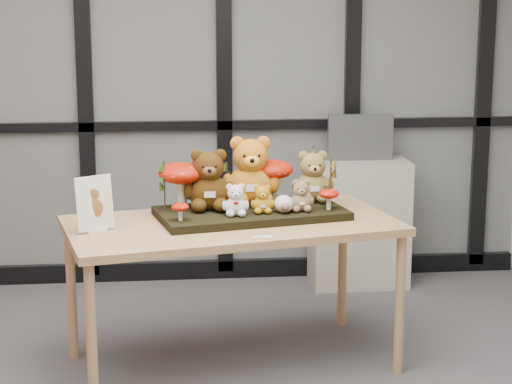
{
  "coord_description": "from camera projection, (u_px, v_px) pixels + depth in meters",
  "views": [
    {
      "loc": [
        0.07,
        -3.58,
        1.92
      ],
      "look_at": [
        0.51,
        0.91,
        0.93
      ],
      "focal_mm": 65.0,
      "sensor_mm": 36.0,
      "label": 1
    }
  ],
  "objects": [
    {
      "name": "room_shell",
      "position": [
        147.0,
        54.0,
        3.53
      ],
      "size": [
        5.0,
        5.0,
        5.0
      ],
      "color": "beige",
      "rests_on": "floor"
    },
    {
      "name": "glass_partition",
      "position": [
        155.0,
        70.0,
        5.99
      ],
      "size": [
        4.9,
        0.06,
        2.78
      ],
      "color": "#2D383F",
      "rests_on": "floor"
    },
    {
      "name": "display_table",
      "position": [
        232.0,
        234.0,
        4.7
      ],
      "size": [
        1.79,
        1.16,
        0.77
      ],
      "rotation": [
        0.0,
        0.0,
        0.22
      ],
      "color": "tan",
      "rests_on": "floor"
    },
    {
      "name": "diorama_tray",
      "position": [
        251.0,
        213.0,
        4.77
      ],
      "size": [
        1.03,
        0.67,
        0.04
      ],
      "primitive_type": "cube",
      "rotation": [
        0.0,
        0.0,
        0.22
      ],
      "color": "black",
      "rests_on": "display_table"
    },
    {
      "name": "bear_pooh_yellow",
      "position": [
        250.0,
        167.0,
        4.84
      ],
      "size": [
        0.36,
        0.34,
        0.4
      ],
      "primitive_type": null,
      "rotation": [
        0.0,
        0.0,
        0.22
      ],
      "color": "#C27217",
      "rests_on": "diorama_tray"
    },
    {
      "name": "bear_brown_medium",
      "position": [
        209.0,
        176.0,
        4.75
      ],
      "size": [
        0.31,
        0.29,
        0.34
      ],
      "primitive_type": null,
      "rotation": [
        0.0,
        0.0,
        0.22
      ],
      "color": "#3F2609",
      "rests_on": "diorama_tray"
    },
    {
      "name": "bear_tan_back",
      "position": [
        313.0,
        173.0,
        4.93
      ],
      "size": [
        0.27,
        0.25,
        0.3
      ],
      "primitive_type": null,
      "rotation": [
        0.0,
        0.0,
        0.22
      ],
      "color": "olive",
      "rests_on": "diorama_tray"
    },
    {
      "name": "bear_small_yellow",
      "position": [
        262.0,
        197.0,
        4.68
      ],
      "size": [
        0.14,
        0.13,
        0.16
      ],
      "primitive_type": null,
      "rotation": [
        0.0,
        0.0,
        0.22
      ],
      "color": "#B78712",
      "rests_on": "diorama_tray"
    },
    {
      "name": "bear_white_bow",
      "position": [
        235.0,
        198.0,
        4.63
      ],
      "size": [
        0.16,
        0.15,
        0.18
      ],
      "primitive_type": null,
      "rotation": [
        0.0,
        0.0,
        0.22
      ],
      "color": "white",
      "rests_on": "diorama_tray"
    },
    {
      "name": "bear_beige_small",
      "position": [
        301.0,
        194.0,
        4.72
      ],
      "size": [
        0.16,
        0.15,
        0.18
      ],
      "primitive_type": null,
      "rotation": [
        0.0,
        0.0,
        0.22
      ],
      "color": "#89684B",
      "rests_on": "diorama_tray"
    },
    {
      "name": "plush_cream_hedgehog",
      "position": [
        284.0,
        203.0,
        4.69
      ],
      "size": [
        0.09,
        0.08,
        0.1
      ],
      "primitive_type": null,
      "rotation": [
        0.0,
        0.0,
        0.22
      ],
      "color": "#EEE6CE",
      "rests_on": "diorama_tray"
    },
    {
      "name": "mushroom_back_left",
      "position": [
        181.0,
        183.0,
        4.76
      ],
      "size": [
        0.24,
        0.24,
        0.27
      ],
      "primitive_type": null,
      "color": "#A31605",
      "rests_on": "diorama_tray"
    },
    {
      "name": "mushroom_back_right",
      "position": [
        272.0,
        179.0,
        4.92
      ],
      "size": [
        0.22,
        0.22,
        0.25
      ],
      "primitive_type": null,
      "color": "#A31605",
      "rests_on": "diorama_tray"
    },
    {
      "name": "mushroom_front_left",
      "position": [
        180.0,
        211.0,
        4.53
      ],
      "size": [
        0.09,
        0.09,
        0.1
      ],
      "primitive_type": null,
      "color": "#A31605",
      "rests_on": "diorama_tray"
    },
    {
      "name": "mushroom_front_right",
      "position": [
        329.0,
        198.0,
        4.75
      ],
      "size": [
        0.11,
        0.11,
        0.12
      ],
      "primitive_type": null,
      "color": "#A31605",
      "rests_on": "diorama_tray"
    },
    {
      "name": "sprig_green_far_left",
      "position": [
        164.0,
        186.0,
        4.73
      ],
      "size": [
        0.05,
        0.05,
        0.26
      ],
      "primitive_type": null,
      "color": "#1A370C",
      "rests_on": "diorama_tray"
    },
    {
      "name": "sprig_green_mid_left",
      "position": [
        193.0,
        183.0,
        4.83
      ],
      "size": [
        0.05,
        0.05,
        0.24
      ],
      "primitive_type": null,
      "color": "#1A370C",
      "rests_on": "diorama_tray"
    },
    {
      "name": "sprig_dry_far_right",
      "position": [
        313.0,
        173.0,
        4.95
      ],
      "size": [
        0.05,
        0.05,
        0.3
      ],
      "primitive_type": null,
      "color": "brown",
      "rests_on": "diorama_tray"
    },
    {
      "name": "sprig_dry_mid_right",
      "position": [
        331.0,
        182.0,
        4.86
      ],
      "size": [
        0.05,
        0.05,
        0.24
      ],
      "primitive_type": null,
      "color": "brown",
      "rests_on": "diorama_tray"
    },
    {
      "name": "sprig_green_centre",
      "position": [
        227.0,
        183.0,
        4.9
      ],
      "size": [
        0.05,
        0.05,
        0.22
      ],
      "primitive_type": null,
      "color": "#1A370C",
      "rests_on": "diorama_tray"
    },
    {
      "name": "sign_holder",
      "position": [
        95.0,
        206.0,
        4.46
      ],
      "size": [
        0.18,
        0.13,
        0.27
      ],
      "rotation": [
        0.0,
        0.0,
        0.55
      ],
      "color": "silver",
      "rests_on": "display_table"
    },
    {
      "name": "label_card",
      "position": [
        262.0,
        237.0,
        4.39
      ],
      "size": [
        0.09,
        0.03,
        0.0
      ],
      "primitive_type": "cube",
      "color": "white",
      "rests_on": "display_table"
    },
    {
      "name": "cabinet",
      "position": [
        359.0,
        223.0,
        6.11
      ],
      "size": [
        0.63,
        0.37,
        0.84
      ],
      "primitive_type": "cube",
      "color": "#ABA599",
      "rests_on": "floor"
    },
    {
      "name": "monitor",
      "position": [
        360.0,
        137.0,
        6.0
      ],
      "size": [
        0.42,
        0.04,
        0.3
      ],
      "color": "#474A4E",
      "rests_on": "cabinet"
    }
  ]
}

